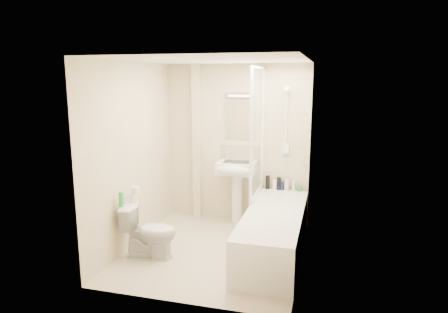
# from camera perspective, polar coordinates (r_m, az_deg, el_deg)

# --- Properties ---
(floor) EXTENTS (2.50, 2.50, 0.00)m
(floor) POSITION_cam_1_polar(r_m,az_deg,el_deg) (5.29, -1.43, -13.31)
(floor) COLOR beige
(floor) RESTS_ON ground
(wall_back) EXTENTS (2.20, 0.02, 2.40)m
(wall_back) POSITION_cam_1_polar(r_m,az_deg,el_deg) (6.11, 1.83, 1.81)
(wall_back) COLOR beige
(wall_back) RESTS_ON ground
(wall_left) EXTENTS (0.02, 2.50, 2.40)m
(wall_left) POSITION_cam_1_polar(r_m,az_deg,el_deg) (5.33, -12.91, 0.15)
(wall_left) COLOR beige
(wall_left) RESTS_ON ground
(wall_right) EXTENTS (0.02, 2.50, 2.40)m
(wall_right) POSITION_cam_1_polar(r_m,az_deg,el_deg) (4.73, 11.39, -1.17)
(wall_right) COLOR beige
(wall_right) RESTS_ON ground
(ceiling) EXTENTS (2.20, 2.50, 0.02)m
(ceiling) POSITION_cam_1_polar(r_m,az_deg,el_deg) (4.82, -1.57, 13.63)
(ceiling) COLOR white
(ceiling) RESTS_ON wall_back
(tile_back) EXTENTS (0.70, 0.01, 1.75)m
(tile_back) POSITION_cam_1_polar(r_m,az_deg,el_deg) (5.94, 8.90, 3.61)
(tile_back) COLOR beige
(tile_back) RESTS_ON wall_back
(tile_right) EXTENTS (0.01, 2.10, 1.75)m
(tile_right) POSITION_cam_1_polar(r_m,az_deg,el_deg) (4.82, 11.45, 1.78)
(tile_right) COLOR beige
(tile_right) RESTS_ON wall_right
(pipe_boxing) EXTENTS (0.12, 0.12, 2.40)m
(pipe_boxing) POSITION_cam_1_polar(r_m,az_deg,el_deg) (6.22, -3.87, 1.96)
(pipe_boxing) COLOR beige
(pipe_boxing) RESTS_ON ground
(splashback) EXTENTS (0.60, 0.02, 0.30)m
(splashback) POSITION_cam_1_polar(r_m,az_deg,el_deg) (6.12, 2.26, 0.21)
(splashback) COLOR beige
(splashback) RESTS_ON wall_back
(mirror) EXTENTS (0.46, 0.01, 0.60)m
(mirror) POSITION_cam_1_polar(r_m,az_deg,el_deg) (6.03, 2.29, 5.34)
(mirror) COLOR white
(mirror) RESTS_ON wall_back
(strip_light) EXTENTS (0.42, 0.07, 0.07)m
(strip_light) POSITION_cam_1_polar(r_m,az_deg,el_deg) (5.98, 2.27, 8.84)
(strip_light) COLOR silver
(strip_light) RESTS_ON wall_back
(bathtub) EXTENTS (0.70, 2.10, 0.55)m
(bathtub) POSITION_cam_1_polar(r_m,az_deg,el_deg) (5.15, 7.14, -10.59)
(bathtub) COLOR white
(bathtub) RESTS_ON ground
(shower_screen) EXTENTS (0.04, 0.92, 1.80)m
(shower_screen) POSITION_cam_1_polar(r_m,az_deg,el_deg) (5.55, 4.81, 3.45)
(shower_screen) COLOR white
(shower_screen) RESTS_ON bathtub
(shower_fixture) EXTENTS (0.10, 0.16, 0.99)m
(shower_fixture) POSITION_cam_1_polar(r_m,az_deg,el_deg) (5.88, 8.87, 4.72)
(shower_fixture) COLOR white
(shower_fixture) RESTS_ON wall_back
(pedestal_sink) EXTENTS (0.57, 0.51, 1.10)m
(pedestal_sink) POSITION_cam_1_polar(r_m,az_deg,el_deg) (5.96, 1.75, -2.64)
(pedestal_sink) COLOR white
(pedestal_sink) RESTS_ON ground
(bottle_black_a) EXTENTS (0.06, 0.06, 0.20)m
(bottle_black_a) POSITION_cam_1_polar(r_m,az_deg,el_deg) (6.04, 6.25, -3.66)
(bottle_black_a) COLOR black
(bottle_black_a) RESTS_ON bathtub
(bottle_white_a) EXTENTS (0.06, 0.06, 0.15)m
(bottle_white_a) POSITION_cam_1_polar(r_m,az_deg,el_deg) (6.03, 7.25, -3.99)
(bottle_white_a) COLOR white
(bottle_white_a) RESTS_ON bathtub
(bottle_black_b) EXTENTS (0.06, 0.06, 0.18)m
(bottle_black_b) POSITION_cam_1_polar(r_m,az_deg,el_deg) (6.02, 7.83, -3.85)
(bottle_black_b) COLOR black
(bottle_black_b) RESTS_ON bathtub
(bottle_blue) EXTENTS (0.06, 0.06, 0.12)m
(bottle_blue) POSITION_cam_1_polar(r_m,az_deg,el_deg) (6.02, 8.31, -4.16)
(bottle_blue) COLOR navy
(bottle_blue) RESTS_ON bathtub
(bottle_cream) EXTENTS (0.06, 0.06, 0.16)m
(bottle_cream) POSITION_cam_1_polar(r_m,az_deg,el_deg) (6.01, 8.94, -4.01)
(bottle_cream) COLOR #F3E6BC
(bottle_cream) RESTS_ON bathtub
(bottle_white_b) EXTENTS (0.05, 0.05, 0.16)m
(bottle_white_b) POSITION_cam_1_polar(r_m,az_deg,el_deg) (6.00, 9.92, -4.09)
(bottle_white_b) COLOR white
(bottle_white_b) RESTS_ON bathtub
(bottle_green) EXTENTS (0.07, 0.07, 0.08)m
(bottle_green) POSITION_cam_1_polar(r_m,az_deg,el_deg) (6.01, 10.76, -4.48)
(bottle_green) COLOR green
(bottle_green) RESTS_ON bathtub
(toilet) EXTENTS (0.54, 0.75, 0.67)m
(toilet) POSITION_cam_1_polar(r_m,az_deg,el_deg) (5.09, -10.58, -10.44)
(toilet) COLOR white
(toilet) RESTS_ON ground
(toilet_roll_lower) EXTENTS (0.11, 0.11, 0.10)m
(toilet_roll_lower) POSITION_cam_1_polar(r_m,az_deg,el_deg) (5.14, -12.79, -5.80)
(toilet_roll_lower) COLOR white
(toilet_roll_lower) RESTS_ON toilet
(toilet_roll_upper) EXTENTS (0.10, 0.10, 0.09)m
(toilet_roll_upper) POSITION_cam_1_polar(r_m,az_deg,el_deg) (5.10, -12.51, -4.77)
(toilet_roll_upper) COLOR white
(toilet_roll_upper) RESTS_ON toilet_roll_lower
(green_bottle) EXTENTS (0.05, 0.05, 0.18)m
(green_bottle) POSITION_cam_1_polar(r_m,az_deg,el_deg) (4.97, -14.49, -5.98)
(green_bottle) COLOR green
(green_bottle) RESTS_ON toilet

